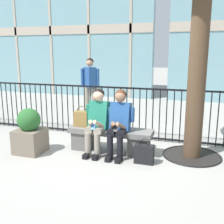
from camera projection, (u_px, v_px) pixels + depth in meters
ground_plane at (110, 151)px, 5.18m from camera, size 60.00×60.00×0.00m
stone_bench at (110, 138)px, 5.12m from camera, size 1.60×0.44×0.45m
seated_person_with_phone at (97, 119)px, 4.98m from camera, size 0.52×0.66×1.21m
seated_person_companion at (119, 121)px, 4.85m from camera, size 0.52×0.66×1.21m
handbag_on_bench at (82, 118)px, 5.21m from camera, size 0.28×0.17×0.40m
shopping_bag at (144, 154)px, 4.58m from camera, size 0.33×0.15×0.42m
bystander_at_railing at (90, 84)px, 7.52m from camera, size 0.55×0.42×1.71m
plaza_railing at (124, 112)px, 5.89m from camera, size 9.33×0.04×1.13m
planter at (30, 132)px, 5.03m from camera, size 0.51×0.51×0.85m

